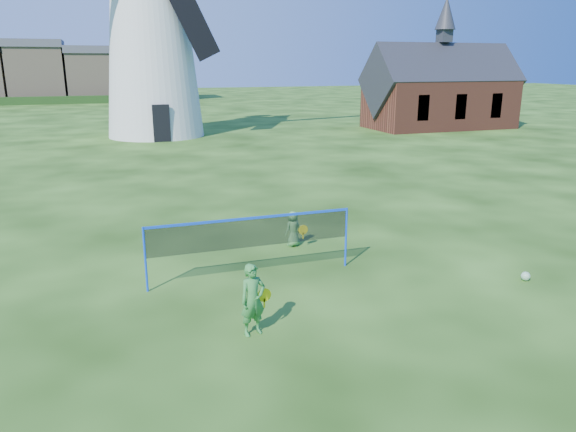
{
  "coord_description": "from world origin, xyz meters",
  "views": [
    {
      "loc": [
        -3.94,
        -11.37,
        5.05
      ],
      "look_at": [
        0.2,
        0.5,
        1.5
      ],
      "focal_mm": 33.67,
      "sensor_mm": 36.0,
      "label": 1
    }
  ],
  "objects_px": {
    "badminton_net": "(251,233)",
    "player_girl": "(253,300)",
    "chapel": "(440,92)",
    "play_ball": "(526,276)",
    "windmill": "(151,33)",
    "player_boy": "(293,229)"
  },
  "relations": [
    {
      "from": "chapel",
      "to": "play_ball",
      "type": "xyz_separation_m",
      "value": [
        -16.87,
        -28.47,
        -2.73
      ]
    },
    {
      "from": "windmill",
      "to": "play_ball",
      "type": "distance_m",
      "value": 31.94
    },
    {
      "from": "player_boy",
      "to": "play_ball",
      "type": "height_order",
      "value": "player_boy"
    },
    {
      "from": "windmill",
      "to": "player_boy",
      "type": "relative_size",
      "value": 20.38
    },
    {
      "from": "player_boy",
      "to": "chapel",
      "type": "bearing_deg",
      "value": -149.46
    },
    {
      "from": "badminton_net",
      "to": "play_ball",
      "type": "bearing_deg",
      "value": -20.74
    },
    {
      "from": "badminton_net",
      "to": "player_girl",
      "type": "height_order",
      "value": "badminton_net"
    },
    {
      "from": "player_boy",
      "to": "player_girl",
      "type": "bearing_deg",
      "value": 43.8
    },
    {
      "from": "chapel",
      "to": "player_boy",
      "type": "xyz_separation_m",
      "value": [
        -21.3,
        -24.18,
        -2.33
      ]
    },
    {
      "from": "chapel",
      "to": "badminton_net",
      "type": "bearing_deg",
      "value": -131.44
    },
    {
      "from": "windmill",
      "to": "badminton_net",
      "type": "height_order",
      "value": "windmill"
    },
    {
      "from": "chapel",
      "to": "badminton_net",
      "type": "xyz_separation_m",
      "value": [
        -23.06,
        -26.12,
        -1.7
      ]
    },
    {
      "from": "chapel",
      "to": "player_girl",
      "type": "height_order",
      "value": "chapel"
    },
    {
      "from": "player_boy",
      "to": "windmill",
      "type": "bearing_deg",
      "value": -105.89
    },
    {
      "from": "windmill",
      "to": "badminton_net",
      "type": "distance_m",
      "value": 28.97
    },
    {
      "from": "windmill",
      "to": "player_girl",
      "type": "distance_m",
      "value": 31.78
    },
    {
      "from": "play_ball",
      "to": "badminton_net",
      "type": "bearing_deg",
      "value": 159.26
    },
    {
      "from": "chapel",
      "to": "play_ball",
      "type": "height_order",
      "value": "chapel"
    },
    {
      "from": "windmill",
      "to": "chapel",
      "type": "relative_size",
      "value": 1.75
    },
    {
      "from": "chapel",
      "to": "player_girl",
      "type": "bearing_deg",
      "value": -129.5
    },
    {
      "from": "player_girl",
      "to": "chapel",
      "type": "bearing_deg",
      "value": 36.88
    },
    {
      "from": "windmill",
      "to": "chapel",
      "type": "distance_m",
      "value": 22.82
    }
  ]
}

